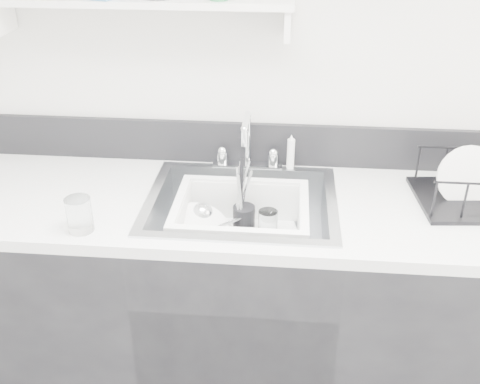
# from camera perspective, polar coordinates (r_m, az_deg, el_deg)

# --- Properties ---
(room_shell) EXTENTS (3.50, 3.00, 2.60)m
(room_shell) POSITION_cam_1_polar(r_m,az_deg,el_deg) (0.86, -4.83, 17.41)
(room_shell) COLOR silver
(room_shell) RESTS_ON ground
(counter_run) EXTENTS (3.20, 0.62, 0.92)m
(counter_run) POSITION_cam_1_polar(r_m,az_deg,el_deg) (2.15, 0.12, -11.58)
(counter_run) COLOR black
(counter_run) RESTS_ON ground
(backsplash) EXTENTS (3.20, 0.02, 0.16)m
(backsplash) POSITION_cam_1_polar(r_m,az_deg,el_deg) (2.12, 0.87, 4.97)
(backsplash) COLOR black
(backsplash) RESTS_ON counter_run
(sink) EXTENTS (0.64, 0.52, 0.20)m
(sink) POSITION_cam_1_polar(r_m,az_deg,el_deg) (1.94, 0.14, -3.19)
(sink) COLOR silver
(sink) RESTS_ON counter_run
(faucet) EXTENTS (0.26, 0.18, 0.23)m
(faucet) POSITION_cam_1_polar(r_m,az_deg,el_deg) (2.08, 0.75, 3.90)
(faucet) COLOR silver
(faucet) RESTS_ON counter_run
(side_sprayer) EXTENTS (0.03, 0.03, 0.14)m
(side_sprayer) POSITION_cam_1_polar(r_m,az_deg,el_deg) (2.08, 5.18, 4.06)
(side_sprayer) COLOR white
(side_sprayer) RESTS_ON counter_run
(wall_shelf) EXTENTS (1.00, 0.16, 0.12)m
(wall_shelf) POSITION_cam_1_polar(r_m,az_deg,el_deg) (1.96, -9.98, 18.29)
(wall_shelf) COLOR silver
(wall_shelf) RESTS_ON room_shell
(wash_tub) EXTENTS (0.52, 0.45, 0.18)m
(wash_tub) POSITION_cam_1_polar(r_m,az_deg,el_deg) (1.91, 0.11, -3.25)
(wash_tub) COLOR white
(wash_tub) RESTS_ON sink
(plate_stack) EXTENTS (0.26, 0.25, 0.10)m
(plate_stack) POSITION_cam_1_polar(r_m,az_deg,el_deg) (1.95, -3.99, -4.30)
(plate_stack) COLOR white
(plate_stack) RESTS_ON wash_tub
(utensil_cup) EXTENTS (0.08, 0.08, 0.26)m
(utensil_cup) POSITION_cam_1_polar(r_m,az_deg,el_deg) (1.98, 0.39, -2.52)
(utensil_cup) COLOR black
(utensil_cup) RESTS_ON wash_tub
(ladle) EXTENTS (0.32, 0.25, 0.09)m
(ladle) POSITION_cam_1_polar(r_m,az_deg,el_deg) (1.96, -2.06, -3.45)
(ladle) COLOR silver
(ladle) RESTS_ON wash_tub
(tumbler_in_tub) EXTENTS (0.08, 0.08, 0.10)m
(tumbler_in_tub) POSITION_cam_1_polar(r_m,az_deg,el_deg) (1.97, 2.84, -3.20)
(tumbler_in_tub) COLOR white
(tumbler_in_tub) RESTS_ON wash_tub
(tumbler_counter) EXTENTS (0.08, 0.08, 0.11)m
(tumbler_counter) POSITION_cam_1_polar(r_m,az_deg,el_deg) (1.77, -16.01, -2.23)
(tumbler_counter) COLOR white
(tumbler_counter) RESTS_ON counter_run
(bowl_small) EXTENTS (0.14, 0.14, 0.03)m
(bowl_small) POSITION_cam_1_polar(r_m,az_deg,el_deg) (1.91, 2.72, -5.39)
(bowl_small) COLOR white
(bowl_small) RESTS_ON wash_tub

